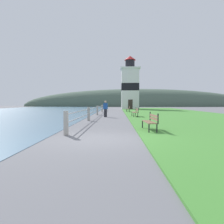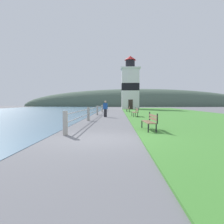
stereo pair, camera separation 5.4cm
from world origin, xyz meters
name	(u,v)px [view 2 (the right image)]	position (x,y,z in m)	size (l,w,h in m)	color
ground_plane	(98,139)	(0.00, 0.00, 0.00)	(160.00, 160.00, 0.00)	slate
grass_verge	(174,114)	(7.66, 18.39, 0.03)	(12.00, 55.16, 0.06)	#428433
seawall_railing	(97,109)	(-1.56, 16.13, 0.65)	(0.18, 30.44, 1.08)	#A8A399
park_bench_near	(150,121)	(2.41, 2.45, 0.54)	(0.57, 1.86, 0.94)	brown
park_bench_midway	(136,112)	(2.51, 13.03, 0.54)	(0.54, 1.84, 0.94)	brown
park_bench_far	(129,108)	(2.36, 23.74, 0.54)	(0.48, 1.64, 0.94)	brown
lighthouse	(130,86)	(3.35, 37.69, 4.86)	(4.09, 4.09, 11.19)	white
person_strolling	(105,108)	(-0.46, 12.88, 0.87)	(0.45, 0.37, 1.61)	#28282D
distant_hillside	(139,106)	(8.00, 66.77, 0.00)	(80.00, 16.00, 12.00)	#475B4C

